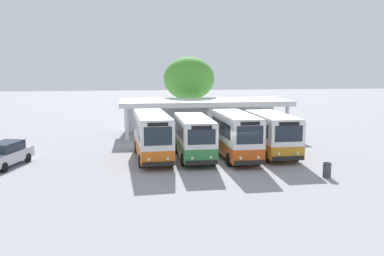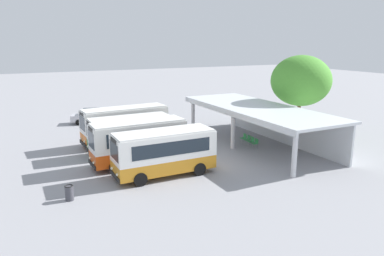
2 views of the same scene
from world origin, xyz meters
name	(u,v)px [view 1 (image 1 of 2)]	position (x,y,z in m)	size (l,w,h in m)	color
ground_plane	(234,167)	(0.00, 0.00, 0.00)	(180.00, 180.00, 0.00)	#939399
city_bus_nearest_orange	(152,134)	(-5.30, 3.03, 1.81)	(2.64, 7.70, 3.28)	black
city_bus_second_in_row	(194,136)	(-2.34, 2.58, 1.68)	(2.36, 6.72, 3.02)	black
city_bus_middle_cream	(235,134)	(0.63, 2.32, 1.81)	(2.37, 7.05, 3.28)	black
city_bus_fourth_amber	(272,133)	(3.59, 3.10, 1.72)	(2.49, 6.92, 3.10)	black
parked_car_flank	(5,154)	(-15.10, 2.14, 0.83)	(2.88, 4.77, 1.62)	black
terminal_canopy	(204,106)	(0.24, 13.89, 2.68)	(16.33, 5.96, 3.40)	silver
waiting_chair_end_by_column	(196,130)	(-0.71, 12.55, 0.52)	(0.45, 0.45, 0.86)	slate
waiting_chair_second_from_end	(203,130)	(-0.08, 12.54, 0.52)	(0.45, 0.45, 0.86)	slate
waiting_chair_middle_seat	(209,130)	(0.55, 12.48, 0.52)	(0.45, 0.45, 0.86)	slate
waiting_chair_fourth_seat	(216,130)	(1.18, 12.45, 0.52)	(0.45, 0.45, 0.86)	slate
roadside_tree_behind_canopy	(189,79)	(-0.62, 18.72, 5.30)	(5.58, 5.58, 7.68)	brown
litter_bin_apron	(327,170)	(4.88, -3.30, 0.46)	(0.49, 0.49, 0.90)	#3F3F47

